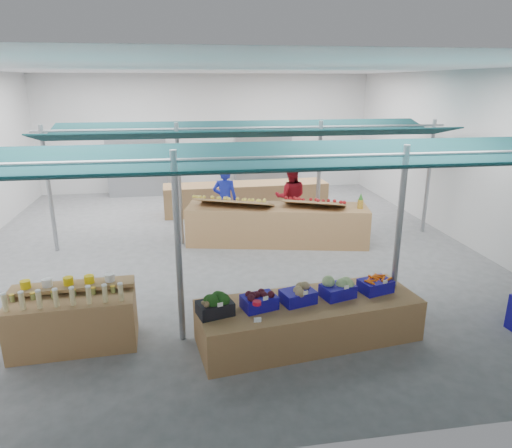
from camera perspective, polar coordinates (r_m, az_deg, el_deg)
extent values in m
plane|color=#5F5F62|center=(11.24, -4.08, -3.06)|extent=(13.00, 13.00, 0.00)
plane|color=silver|center=(10.54, -4.60, 18.87)|extent=(13.00, 13.00, 0.00)
plane|color=silver|center=(17.12, -6.19, 11.18)|extent=(12.00, 0.00, 12.00)
plane|color=silver|center=(12.67, 24.11, 7.64)|extent=(0.00, 13.00, 13.00)
cylinder|color=gray|center=(11.70, -24.44, 3.89)|extent=(0.10, 0.10, 3.00)
cylinder|color=gray|center=(6.94, -9.68, -3.24)|extent=(0.10, 0.10, 3.00)
cylinder|color=gray|center=(11.26, -9.56, 4.75)|extent=(0.10, 0.10, 3.00)
cylinder|color=gray|center=(7.70, 17.33, -1.71)|extent=(0.10, 0.10, 3.00)
cylinder|color=gray|center=(11.75, 7.83, 5.35)|extent=(0.10, 0.10, 3.00)
cylinder|color=gray|center=(12.93, 20.74, 5.48)|extent=(0.10, 0.10, 3.00)
cylinder|color=gray|center=(6.78, 4.82, 8.29)|extent=(10.00, 0.06, 0.06)
cylinder|color=gray|center=(11.17, -0.71, 11.90)|extent=(10.00, 0.06, 0.06)
cube|color=#0B2F2D|center=(6.17, 6.23, 6.70)|extent=(9.50, 1.28, 0.30)
cube|color=#0B2F2D|center=(7.41, 3.62, 8.55)|extent=(9.50, 1.28, 0.30)
cube|color=#0B2F2D|center=(10.53, -0.19, 11.19)|extent=(9.50, 1.28, 0.30)
cube|color=#0B2F2D|center=(11.81, -1.17, 11.86)|extent=(9.50, 1.28, 0.30)
cube|color=#B23F33|center=(16.84, -14.56, 6.84)|extent=(2.00, 0.50, 2.00)
cube|color=#B23F33|center=(17.00, 0.83, 7.49)|extent=(2.00, 0.50, 2.00)
cube|color=#986C42|center=(7.64, -21.81, -11.28)|extent=(1.88, 0.92, 0.82)
cube|color=#997247|center=(7.66, -21.92, -7.19)|extent=(1.85, 0.46, 0.06)
cube|color=#986C42|center=(7.36, 6.59, -11.84)|extent=(3.57, 1.61, 0.67)
cube|color=#986C42|center=(11.47, 2.64, -0.08)|extent=(4.59, 1.95, 0.96)
cube|color=#986C42|center=(14.26, -1.26, 3.32)|extent=(5.07, 1.16, 0.91)
imported|color=#1C28BB|center=(12.24, -3.89, 3.04)|extent=(0.72, 0.55, 1.79)
imported|color=maroon|center=(12.52, 4.36, 3.35)|extent=(0.99, 0.84, 1.79)
cube|color=black|center=(6.75, -5.14, -10.44)|extent=(0.58, 0.47, 0.20)
cube|color=white|center=(6.49, -4.50, -10.02)|extent=(0.08, 0.03, 0.06)
cube|color=#140D8F|center=(6.90, 0.40, -9.73)|extent=(0.58, 0.47, 0.20)
cube|color=white|center=(6.65, 1.22, -9.28)|extent=(0.08, 0.03, 0.06)
cube|color=#140D8F|center=(7.09, 5.27, -9.02)|extent=(0.58, 0.47, 0.20)
cube|color=white|center=(6.85, 6.23, -8.55)|extent=(0.08, 0.03, 0.06)
cube|color=#140D8F|center=(7.35, 10.17, -8.24)|extent=(0.58, 0.47, 0.20)
cube|color=white|center=(7.12, 11.25, -7.75)|extent=(0.08, 0.03, 0.06)
cube|color=#140D8F|center=(7.66, 14.69, -7.47)|extent=(0.58, 0.47, 0.20)
cube|color=white|center=(7.44, 15.86, -6.96)|extent=(0.08, 0.03, 0.06)
sphere|color=brown|center=(6.56, -6.20, -9.96)|extent=(0.09, 0.09, 0.09)
sphere|color=brown|center=(6.52, -6.65, -9.75)|extent=(0.06, 0.06, 0.06)
cylinder|color=red|center=(6.15, 0.11, -9.84)|extent=(0.12, 0.12, 0.05)
cube|color=white|center=(6.20, 0.19, -11.90)|extent=(0.10, 0.01, 0.07)
cube|color=#997247|center=(11.25, -2.75, 2.75)|extent=(2.01, 1.38, 0.26)
cube|color=#997247|center=(11.24, 7.30, 2.61)|extent=(1.65, 1.22, 0.26)
cylinder|color=#8C6019|center=(11.38, 12.92, 2.44)|extent=(0.14, 0.14, 0.22)
cone|color=#26661E|center=(11.34, 12.98, 3.37)|extent=(0.12, 0.12, 0.18)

